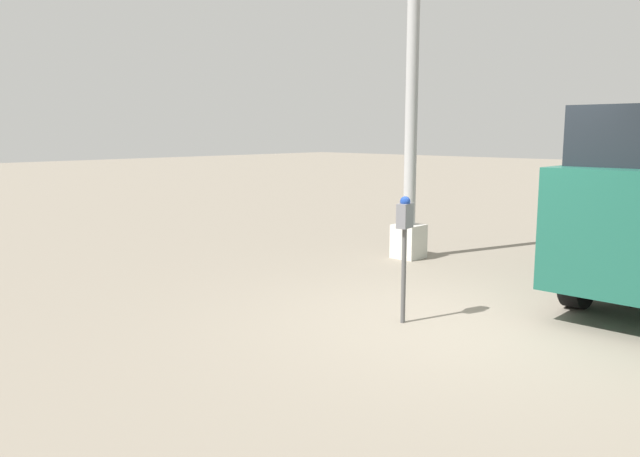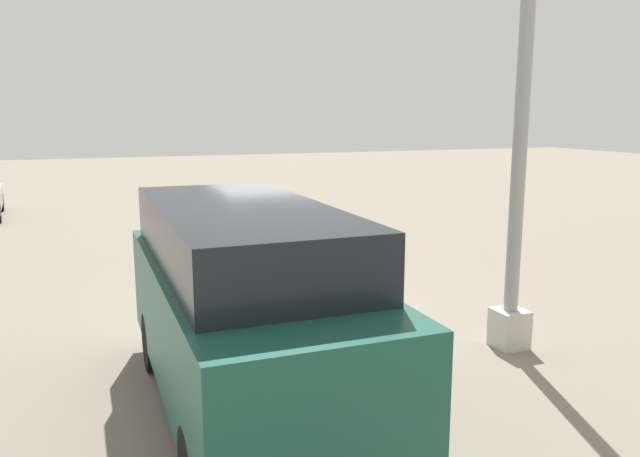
{
  "view_description": "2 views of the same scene",
  "coord_description": "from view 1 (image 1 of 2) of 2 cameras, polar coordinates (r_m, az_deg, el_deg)",
  "views": [
    {
      "loc": [
        -5.73,
        -3.43,
        2.04
      ],
      "look_at": [
        -0.99,
        1.1,
        1.02
      ],
      "focal_mm": 35.0,
      "sensor_mm": 36.0,
      "label": 1
    },
    {
      "loc": [
        9.43,
        -3.07,
        3.28
      ],
      "look_at": [
        -0.12,
        0.54,
        1.39
      ],
      "focal_mm": 35.0,
      "sensor_mm": 36.0,
      "label": 2
    }
  ],
  "objects": [
    {
      "name": "parking_meter_near",
      "position": [
        6.64,
        7.74,
        -0.15
      ],
      "size": [
        0.22,
        0.14,
        1.37
      ],
      "rotation": [
        0.0,
        0.0,
        0.18
      ],
      "color": "#4C4C4C",
      "rests_on": "ground"
    },
    {
      "name": "ground_plane",
      "position": [
        6.99,
        12.38,
        -8.36
      ],
      "size": [
        80.0,
        80.0,
        0.0
      ],
      "primitive_type": "plane",
      "color": "gray"
    },
    {
      "name": "lamp_post",
      "position": [
        10.1,
        8.36,
        10.68
      ],
      "size": [
        0.44,
        0.44,
        6.26
      ],
      "color": "beige",
      "rests_on": "ground"
    }
  ]
}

